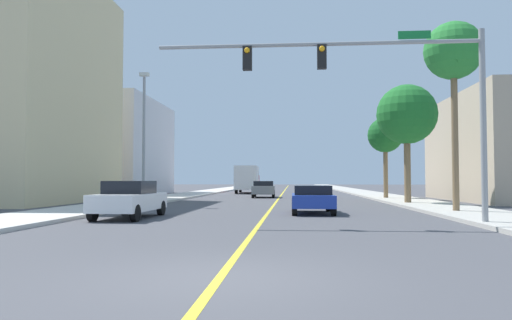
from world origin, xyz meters
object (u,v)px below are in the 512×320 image
palm_near (453,53)px  delivery_truck (247,179)px  street_lamp (144,131)px  car_white (130,199)px  palm_mid (407,115)px  car_gray (264,189)px  traffic_signal_mast (378,79)px  car_blue (312,198)px  palm_far (385,136)px

palm_near → delivery_truck: bearing=112.0°
street_lamp → car_white: bearing=-75.4°
palm_near → delivery_truck: palm_near is taller
palm_mid → delivery_truck: palm_mid is taller
palm_near → street_lamp: bearing=162.0°
car_gray → traffic_signal_mast: bearing=-78.9°
traffic_signal_mast → palm_near: size_ratio=1.30×
car_white → car_gray: car_white is taller
street_lamp → car_blue: (9.72, -5.49, -3.77)m
traffic_signal_mast → palm_far: traffic_signal_mast is taller
palm_near → car_blue: (-6.47, -0.22, -6.64)m
delivery_truck → car_white: bearing=-94.3°
car_white → delivery_truck: 34.39m
street_lamp → palm_mid: (15.85, 2.29, 1.06)m
palm_far → car_white: 23.45m
car_blue → palm_near: bearing=1.7°
palm_near → palm_far: 15.31m
traffic_signal_mast → palm_near: bearing=51.8°
palm_far → delivery_truck: (-12.29, 15.80, -3.32)m
traffic_signal_mast → street_lamp: street_lamp is taller
traffic_signal_mast → street_lamp: 16.05m
traffic_signal_mast → car_white: bearing=166.9°
car_blue → car_white: bearing=-156.9°
traffic_signal_mast → delivery_truck: 37.59m
car_blue → delivery_truck: delivery_truck is taller
car_blue → car_gray: bearing=100.0°
palm_mid → car_blue: palm_mid is taller
car_gray → delivery_truck: delivery_truck is taller
car_gray → car_blue: 19.24m
palm_mid → car_blue: (-6.13, -7.78, -4.83)m
traffic_signal_mast → car_blue: (-2.03, 5.42, -4.31)m
car_blue → delivery_truck: (-6.01, 31.14, 0.93)m
palm_mid → car_gray: size_ratio=1.73×
street_lamp → delivery_truck: 26.06m
traffic_signal_mast → street_lamp: bearing=137.1°
car_white → delivery_truck: bearing=-91.1°
street_lamp → delivery_truck: bearing=81.8°
palm_far → car_gray: palm_far is taller
car_white → street_lamp: bearing=-74.1°
street_lamp → palm_near: bearing=-18.0°
street_lamp → car_blue: size_ratio=1.95×
car_white → delivery_truck: delivery_truck is taller
street_lamp → car_white: size_ratio=1.81×
palm_mid → delivery_truck: size_ratio=0.87×
street_lamp → car_white: street_lamp is taller
car_gray → street_lamp: bearing=-116.7°
palm_mid → car_gray: bearing=130.6°
traffic_signal_mast → delivery_truck: bearing=102.4°
traffic_signal_mast → palm_far: size_ratio=1.81×
street_lamp → palm_far: (16.00, 9.84, 0.47)m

